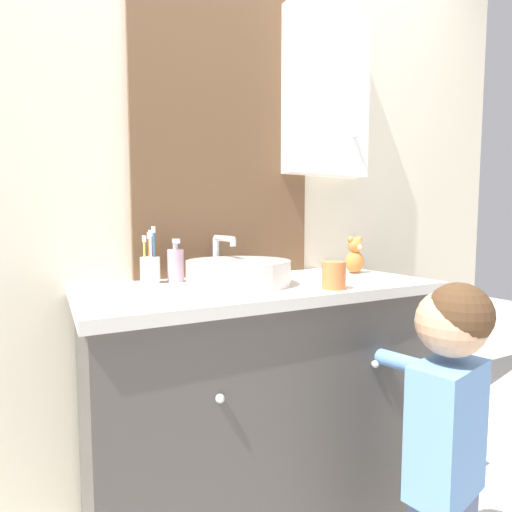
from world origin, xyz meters
TOP-DOWN VIEW (x-y plane):
  - wall_back at (0.02, 0.62)m, footprint 3.20×0.18m
  - vanity_counter at (0.00, 0.32)m, footprint 1.20×0.56m
  - sink_basin at (-0.08, 0.33)m, footprint 0.35×0.41m
  - toothbrush_holder at (-0.34, 0.50)m, footprint 0.07×0.07m
  - soap_dispenser at (-0.25, 0.49)m, footprint 0.06×0.06m
  - child_figure at (0.28, -0.21)m, footprint 0.25×0.47m
  - teddy_bear at (0.47, 0.38)m, footprint 0.08×0.07m
  - drinking_cup at (0.15, 0.11)m, footprint 0.07×0.07m

SIDE VIEW (x-z plane):
  - vanity_counter at x=0.00m, z-range 0.00..0.88m
  - child_figure at x=0.28m, z-range 0.09..1.02m
  - drinking_cup at x=0.15m, z-range 0.87..0.96m
  - sink_basin at x=-0.08m, z-range 0.84..1.00m
  - toothbrush_holder at x=-0.34m, z-range 0.83..1.03m
  - soap_dispenser at x=-0.25m, z-range 0.86..1.01m
  - teddy_bear at x=0.47m, z-range 0.87..1.02m
  - wall_back at x=0.02m, z-range 0.03..2.53m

